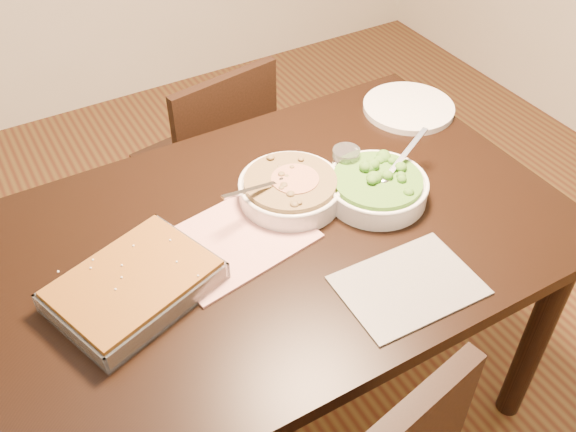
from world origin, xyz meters
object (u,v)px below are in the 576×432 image
object	(u,v)px
table	(275,259)
dinner_plate	(408,108)
stew_bowl	(290,189)
broccoli_bowl	(377,187)
wine_tumbler	(346,162)
baking_dish	(134,286)
chair_far	(213,158)

from	to	relation	value
table	dinner_plate	world-z (taller)	dinner_plate
table	stew_bowl	xyz separation A→B (m)	(0.09, 0.08, 0.13)
broccoli_bowl	wine_tumbler	distance (m)	0.11
table	stew_bowl	distance (m)	0.18
stew_bowl	wine_tumbler	world-z (taller)	stew_bowl
baking_dish	dinner_plate	xyz separation A→B (m)	(0.95, 0.28, -0.02)
stew_bowl	wine_tumbler	bearing A→B (deg)	4.19
table	stew_bowl	size ratio (longest dim) A/B	4.92
table	wine_tumbler	world-z (taller)	wine_tumbler
dinner_plate	chair_far	world-z (taller)	chair_far
broccoli_bowl	baking_dish	xyz separation A→B (m)	(-0.63, -0.00, -0.01)
stew_bowl	chair_far	size ratio (longest dim) A/B	0.35
wine_tumbler	chair_far	world-z (taller)	wine_tumbler
chair_far	baking_dish	bearing A→B (deg)	46.04
stew_bowl	chair_far	bearing A→B (deg)	84.88
baking_dish	wine_tumbler	world-z (taller)	wine_tumbler
wine_tumbler	chair_far	xyz separation A→B (m)	(-0.12, 0.61, -0.34)
baking_dish	wine_tumbler	bearing A→B (deg)	-8.05
chair_far	wine_tumbler	bearing A→B (deg)	91.21
baking_dish	dinner_plate	bearing A→B (deg)	-2.38
stew_bowl	broccoli_bowl	size ratio (longest dim) A/B	1.01
broccoli_bowl	dinner_plate	distance (m)	0.42
broccoli_bowl	wine_tumbler	bearing A→B (deg)	99.00
baking_dish	wine_tumbler	size ratio (longest dim) A/B	4.86
stew_bowl	baking_dish	world-z (taller)	stew_bowl
table	baking_dish	distance (m)	0.37
table	stew_bowl	bearing A→B (deg)	40.96
wine_tumbler	stew_bowl	bearing A→B (deg)	-175.81
broccoli_bowl	wine_tumbler	world-z (taller)	broccoli_bowl
table	wine_tumbler	bearing A→B (deg)	19.16
stew_bowl	dinner_plate	distance (m)	0.54
stew_bowl	dinner_plate	bearing A→B (deg)	19.17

